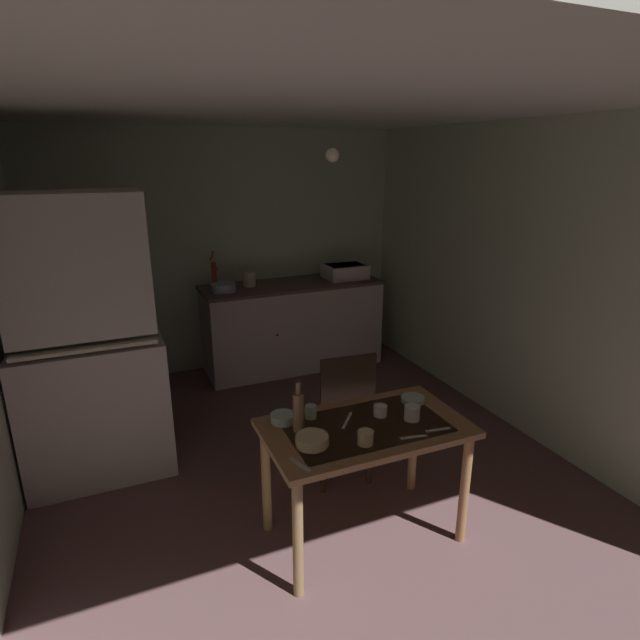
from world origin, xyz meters
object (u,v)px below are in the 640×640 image
at_px(mug_dark, 311,412).
at_px(glass_bottle, 299,411).
at_px(mixing_bowl_counter, 223,287).
at_px(hutch_cabinet, 88,351).
at_px(sink_basin, 345,271).
at_px(hand_pump, 214,273).
at_px(chair_far_side, 342,414).
at_px(dining_table, 365,442).
at_px(serving_bowl_wide, 312,440).

bearing_deg(mug_dark, glass_bottle, -137.70).
bearing_deg(mixing_bowl_counter, hutch_cabinet, -134.54).
xyz_separation_m(sink_basin, mixing_bowl_counter, (-1.35, -0.05, -0.04)).
height_order(hand_pump, mixing_bowl_counter, hand_pump).
bearing_deg(chair_far_side, hutch_cabinet, 152.83).
bearing_deg(hand_pump, sink_basin, -1.83).
bearing_deg(mixing_bowl_counter, glass_bottle, -93.95).
bearing_deg(dining_table, mixing_bowl_counter, 94.31).
bearing_deg(serving_bowl_wide, mixing_bowl_counter, 86.52).
bearing_deg(sink_basin, chair_far_side, -116.38).
distance_m(sink_basin, hand_pump, 1.42).
bearing_deg(glass_bottle, sink_basin, 59.09).
xyz_separation_m(hand_pump, chair_far_side, (0.38, -2.13, -0.58)).
xyz_separation_m(mixing_bowl_counter, mug_dark, (-0.06, -2.39, -0.18)).
relative_size(hutch_cabinet, chair_far_side, 2.03).
distance_m(mixing_bowl_counter, dining_table, 2.62).
bearing_deg(chair_far_side, sink_basin, 63.62).
distance_m(chair_far_side, serving_bowl_wide, 0.83).
bearing_deg(hutch_cabinet, chair_far_side, -27.17).
bearing_deg(chair_far_side, mixing_bowl_counter, 98.83).
bearing_deg(mug_dark, hand_pump, 90.10).
height_order(mixing_bowl_counter, serving_bowl_wide, mixing_bowl_counter).
bearing_deg(dining_table, hutch_cabinet, 136.49).
bearing_deg(sink_basin, hutch_cabinet, -153.31).
xyz_separation_m(chair_far_side, mug_dark, (-0.37, -0.35, 0.27)).
distance_m(mug_dark, glass_bottle, 0.18).
relative_size(dining_table, chair_far_side, 1.18).
distance_m(hand_pump, chair_far_side, 2.24).
bearing_deg(glass_bottle, serving_bowl_wide, -86.56).
bearing_deg(glass_bottle, hutch_cabinet, 130.14).
xyz_separation_m(mug_dark, glass_bottle, (-0.12, -0.10, 0.08)).
relative_size(sink_basin, serving_bowl_wide, 2.51).
bearing_deg(mixing_bowl_counter, dining_table, -85.69).
height_order(dining_table, glass_bottle, glass_bottle).
bearing_deg(mixing_bowl_counter, chair_far_side, -81.17).
relative_size(dining_table, mug_dark, 14.76).
bearing_deg(mixing_bowl_counter, hand_pump, 122.75).
height_order(dining_table, serving_bowl_wide, serving_bowl_wide).
relative_size(hutch_cabinet, sink_basin, 4.53).
distance_m(serving_bowl_wide, mug_dark, 0.29).
xyz_separation_m(dining_table, serving_bowl_wide, (-0.36, -0.07, 0.13)).
xyz_separation_m(dining_table, mug_dark, (-0.25, 0.20, 0.15)).
relative_size(mug_dark, glass_bottle, 0.27).
height_order(hutch_cabinet, dining_table, hutch_cabinet).
height_order(hutch_cabinet, mixing_bowl_counter, hutch_cabinet).
relative_size(mixing_bowl_counter, glass_bottle, 0.83).
bearing_deg(mug_dark, serving_bowl_wide, -110.95).
height_order(sink_basin, hand_pump, hand_pump).
bearing_deg(hutch_cabinet, sink_basin, 26.69).
relative_size(hutch_cabinet, serving_bowl_wide, 11.35).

